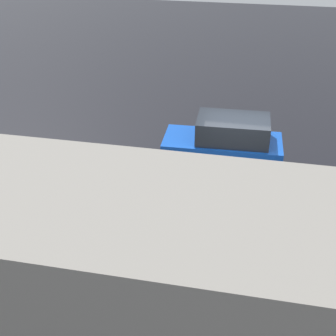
{
  "coord_description": "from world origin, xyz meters",
  "views": [
    {
      "loc": [
        -0.44,
        13.24,
        8.3
      ],
      "look_at": [
        2.11,
        0.89,
        0.9
      ],
      "focal_mm": 50.0,
      "sensor_mm": 36.0,
      "label": 1
    }
  ],
  "objects_px": {
    "moving_hatchback": "(225,146)",
    "fire_hydrant": "(86,206)",
    "pedestrian": "(62,188)",
    "sign_post": "(82,192)"
  },
  "relations": [
    {
      "from": "moving_hatchback",
      "to": "fire_hydrant",
      "type": "distance_m",
      "value": 5.05
    },
    {
      "from": "fire_hydrant",
      "to": "pedestrian",
      "type": "relative_size",
      "value": 0.66
    },
    {
      "from": "fire_hydrant",
      "to": "pedestrian",
      "type": "bearing_deg",
      "value": -22.75
    },
    {
      "from": "pedestrian",
      "to": "sign_post",
      "type": "bearing_deg",
      "value": 132.04
    },
    {
      "from": "fire_hydrant",
      "to": "sign_post",
      "type": "height_order",
      "value": "sign_post"
    },
    {
      "from": "fire_hydrant",
      "to": "sign_post",
      "type": "bearing_deg",
      "value": 109.44
    },
    {
      "from": "fire_hydrant",
      "to": "pedestrian",
      "type": "height_order",
      "value": "pedestrian"
    },
    {
      "from": "moving_hatchback",
      "to": "sign_post",
      "type": "bearing_deg",
      "value": 52.62
    },
    {
      "from": "moving_hatchback",
      "to": "fire_hydrant",
      "type": "xyz_separation_m",
      "value": [
        3.69,
        3.38,
        -0.63
      ]
    },
    {
      "from": "moving_hatchback",
      "to": "sign_post",
      "type": "height_order",
      "value": "sign_post"
    }
  ]
}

